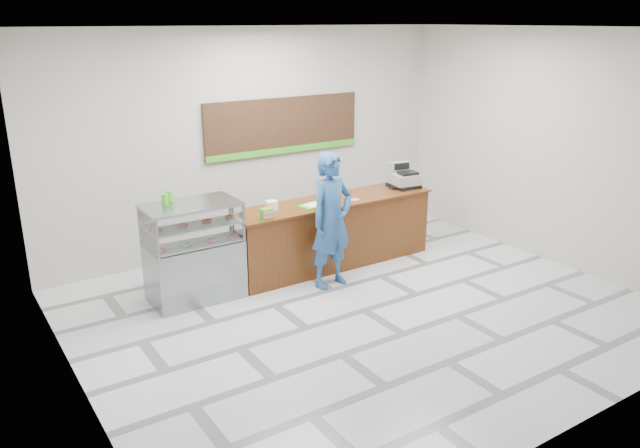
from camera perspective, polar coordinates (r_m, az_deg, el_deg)
floor at (r=8.18m, az=4.09°, el=-7.88°), size 7.00×7.00×0.00m
back_wall at (r=10.06m, az=-6.15°, el=7.58°), size 7.00×0.00×7.00m
ceiling at (r=7.35m, az=4.73°, el=17.45°), size 7.00×7.00×0.00m
sales_counter at (r=9.44m, az=1.14°, el=-0.79°), size 3.26×0.76×1.03m
display_case at (r=8.41m, az=-11.46°, el=-2.46°), size 1.22×0.72×1.33m
menu_board at (r=10.25m, az=-3.31°, el=8.89°), size 2.80×0.06×0.90m
cash_register at (r=10.06m, az=7.66°, el=4.17°), size 0.48×0.49×0.39m
card_terminal at (r=9.97m, az=6.64°, el=3.33°), size 0.12×0.18×0.04m
serving_tray at (r=8.97m, az=-0.73°, el=1.71°), size 0.41×0.33×0.02m
napkin_box at (r=8.82m, az=-4.44°, el=1.72°), size 0.17×0.17×0.13m
straw_cup at (r=8.71m, az=-7.42°, el=1.42°), size 0.09×0.09×0.13m
promo_box at (r=8.41m, az=-4.91°, el=0.94°), size 0.17×0.11×0.14m
donut_decal at (r=9.32m, az=3.13°, el=2.26°), size 0.16×0.16×0.00m
green_cup_left at (r=8.24m, az=-13.99°, el=2.23°), size 0.09×0.09×0.14m
green_cup_right at (r=8.36m, az=-13.58°, el=2.51°), size 0.09×0.09×0.14m
customer at (r=8.59m, az=1.06°, el=0.33°), size 0.75×0.54×1.91m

